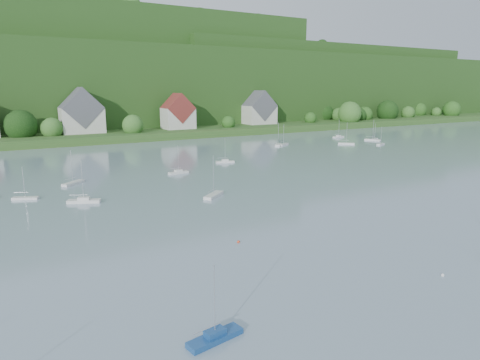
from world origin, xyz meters
The scene contains 9 objects.
far_shore_strip centered at (0.00, 200.00, 1.50)m, with size 600.00×60.00×3.00m, color #2B5921.
forested_ridge centered at (0.39, 268.57, 22.89)m, with size 620.00×181.22×69.89m.
village_building_2 centered at (5.00, 188.00, 10.27)m, with size 16.00×11.44×18.00m.
village_building_3 centered at (45.00, 186.00, 9.43)m, with size 13.00×10.40×15.50m.
village_building_4 centered at (90.00, 190.00, 9.59)m, with size 15.00×10.40×16.50m.
near_sailboat_1 centered at (-11.91, 37.17, 0.40)m, with size 5.16×2.21×6.75m.
mooring_buoy_1 centered at (15.73, 35.58, 0.00)m, with size 0.38×0.38×0.38m, color silver.
mooring_buoy_3 centered at (1.22, 56.18, 0.00)m, with size 0.40×0.40×0.40m, color red.
far_sailboat_cluster centered at (22.01, 116.61, 0.37)m, with size 200.78×67.59×8.71m.
Camera 1 is at (-26.06, 8.53, 20.55)m, focal length 31.96 mm.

